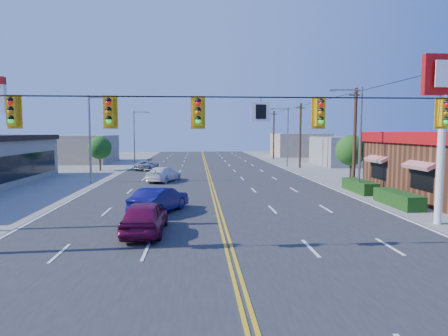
{
  "coord_description": "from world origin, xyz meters",
  "views": [
    {
      "loc": [
        -1.25,
        -15.24,
        4.67
      ],
      "look_at": [
        0.62,
        12.16,
        2.2
      ],
      "focal_mm": 32.0,
      "sensor_mm": 36.0,
      "label": 1
    }
  ],
  "objects": [
    {
      "name": "streetlight_ne",
      "position": [
        10.79,
        38.0,
        4.51
      ],
      "size": [
        2.55,
        0.25,
        8.0
      ],
      "color": "gray",
      "rests_on": "ground"
    },
    {
      "name": "tree_kfc_rear",
      "position": [
        13.5,
        22.0,
        2.93
      ],
      "size": [
        2.94,
        2.94,
        4.41
      ],
      "color": "#47301E",
      "rests_on": "ground"
    },
    {
      "name": "car_blue",
      "position": [
        -3.41,
        7.62,
        0.75
      ],
      "size": [
        3.28,
        4.79,
        1.49
      ],
      "primitive_type": "imported",
      "rotation": [
        0.0,
        0.0,
        2.73
      ],
      "color": "#0E0F55",
      "rests_on": "ground"
    },
    {
      "name": "streetlight_sw",
      "position": [
        -10.79,
        22.0,
        4.51
      ],
      "size": [
        2.55,
        0.25,
        8.0
      ],
      "color": "gray",
      "rests_on": "ground"
    },
    {
      "name": "utility_pole_near",
      "position": [
        12.2,
        18.0,
        4.2
      ],
      "size": [
        0.28,
        0.28,
        8.4
      ],
      "primitive_type": "cylinder",
      "color": "#47301E",
      "rests_on": "ground"
    },
    {
      "name": "utility_pole_far",
      "position": [
        12.2,
        54.0,
        4.2
      ],
      "size": [
        0.28,
        0.28,
        8.4
      ],
      "primitive_type": "cylinder",
      "color": "#47301E",
      "rests_on": "ground"
    },
    {
      "name": "ground",
      "position": [
        0.0,
        0.0,
        0.0
      ],
      "size": [
        160.0,
        160.0,
        0.0
      ],
      "primitive_type": "plane",
      "color": "gray",
      "rests_on": "ground"
    },
    {
      "name": "tree_west",
      "position": [
        -13.0,
        34.0,
        2.79
      ],
      "size": [
        2.8,
        2.8,
        4.2
      ],
      "color": "#47301E",
      "rests_on": "ground"
    },
    {
      "name": "bld_east_mid",
      "position": [
        22.0,
        40.0,
        2.0
      ],
      "size": [
        12.0,
        10.0,
        4.0
      ],
      "primitive_type": "cube",
      "color": "gray",
      "rests_on": "ground"
    },
    {
      "name": "bld_east_far",
      "position": [
        19.0,
        62.0,
        2.2
      ],
      "size": [
        10.0,
        10.0,
        4.4
      ],
      "primitive_type": "cube",
      "color": "tan",
      "rests_on": "ground"
    },
    {
      "name": "bld_west_far",
      "position": [
        -20.0,
        48.0,
        2.1
      ],
      "size": [
        11.0,
        12.0,
        4.2
      ],
      "primitive_type": "cube",
      "color": "tan",
      "rests_on": "ground"
    },
    {
      "name": "car_silver",
      "position": [
        -7.35,
        33.86,
        0.58
      ],
      "size": [
        2.97,
        4.52,
        1.16
      ],
      "primitive_type": "imported",
      "rotation": [
        0.0,
        0.0,
        2.87
      ],
      "color": "silver",
      "rests_on": "ground"
    },
    {
      "name": "kfc_pylon",
      "position": [
        11.0,
        4.0,
        6.04
      ],
      "size": [
        2.2,
        0.36,
        8.5
      ],
      "color": "white",
      "rests_on": "ground"
    },
    {
      "name": "car_white",
      "position": [
        -4.38,
        22.27,
        0.69
      ],
      "size": [
        3.47,
        5.13,
        1.38
      ],
      "primitive_type": "imported",
      "rotation": [
        0.0,
        0.0,
        2.79
      ],
      "color": "white",
      "rests_on": "ground"
    },
    {
      "name": "utility_pole_mid",
      "position": [
        12.2,
        36.0,
        4.2
      ],
      "size": [
        0.28,
        0.28,
        8.4
      ],
      "primitive_type": "cylinder",
      "color": "#47301E",
      "rests_on": "ground"
    },
    {
      "name": "road",
      "position": [
        0.0,
        20.0,
        0.03
      ],
      "size": [
        20.0,
        120.0,
        0.06
      ],
      "primitive_type": "cube",
      "color": "#2D2D30",
      "rests_on": "ground"
    },
    {
      "name": "streetlight_nw",
      "position": [
        -10.79,
        48.0,
        4.51
      ],
      "size": [
        2.55,
        0.25,
        8.0
      ],
      "color": "gray",
      "rests_on": "ground"
    },
    {
      "name": "signal_span",
      "position": [
        -0.12,
        0.0,
        4.89
      ],
      "size": [
        24.32,
        0.34,
        9.0
      ],
      "color": "#47301E",
      "rests_on": "ground"
    },
    {
      "name": "streetlight_se",
      "position": [
        10.79,
        14.0,
        4.51
      ],
      "size": [
        2.55,
        0.25,
        8.0
      ],
      "color": "gray",
      "rests_on": "ground"
    },
    {
      "name": "car_magenta",
      "position": [
        -3.64,
        2.85,
        0.77
      ],
      "size": [
        1.91,
        4.55,
        1.54
      ],
      "primitive_type": "imported",
      "rotation": [
        0.0,
        0.0,
        3.12
      ],
      "color": "maroon",
      "rests_on": "ground"
    }
  ]
}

